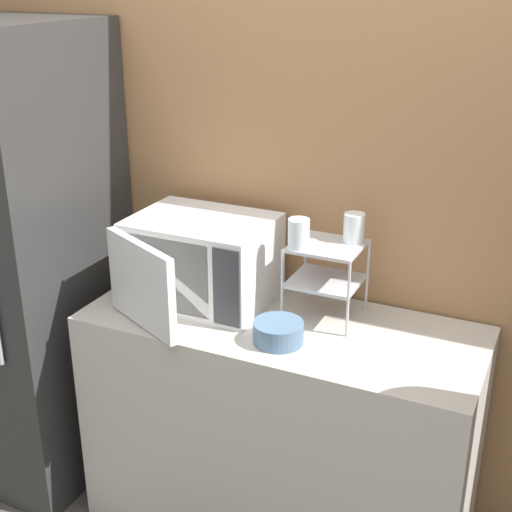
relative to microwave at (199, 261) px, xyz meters
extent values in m
cube|color=#9E7047|center=(0.35, 0.29, 0.23)|extent=(8.00, 0.06, 2.60)
cube|color=#B7B2A8|center=(0.35, -0.04, -0.62)|extent=(1.44, 0.59, 0.91)
cube|color=silver|center=(0.00, 0.02, 0.00)|extent=(0.51, 0.38, 0.33)
cube|color=#B7B2A8|center=(-0.05, -0.17, 0.00)|extent=(0.37, 0.01, 0.28)
cube|color=#333338|center=(0.20, -0.18, 0.00)|extent=(0.10, 0.01, 0.29)
cube|color=silver|center=(-0.08, -0.27, 0.00)|extent=(0.37, 0.20, 0.31)
cylinder|color=#B2B2B7|center=(0.35, -0.04, -0.02)|extent=(0.01, 0.01, 0.28)
cylinder|color=#B2B2B7|center=(0.60, -0.04, -0.02)|extent=(0.01, 0.01, 0.28)
cylinder|color=#B2B2B7|center=(0.35, 0.18, -0.02)|extent=(0.01, 0.01, 0.28)
cylinder|color=#B2B2B7|center=(0.60, 0.18, -0.02)|extent=(0.01, 0.01, 0.28)
cube|color=#B2B2B7|center=(0.48, 0.07, -0.02)|extent=(0.24, 0.22, 0.01)
cube|color=#B2B2B7|center=(0.48, 0.07, 0.11)|extent=(0.24, 0.22, 0.01)
cylinder|color=silver|center=(0.40, 0.00, 0.17)|extent=(0.08, 0.08, 0.10)
cylinder|color=silver|center=(0.55, 0.14, 0.17)|extent=(0.08, 0.08, 0.10)
cylinder|color=slate|center=(0.40, -0.18, -0.16)|extent=(0.09, 0.09, 0.01)
cylinder|color=slate|center=(0.40, -0.18, -0.13)|extent=(0.17, 0.17, 0.08)
cube|color=#2D2D2D|center=(-0.79, -0.09, -0.11)|extent=(0.64, 0.70, 1.92)
camera|label=1|loc=(1.24, -2.14, 1.02)|focal=50.00mm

